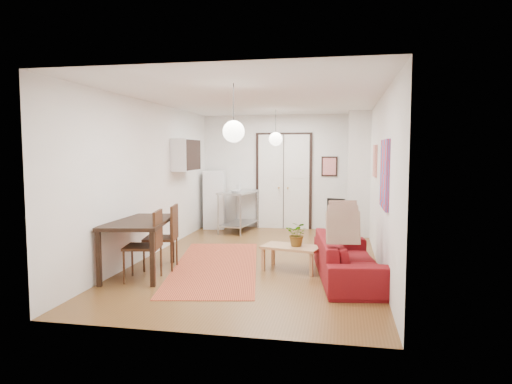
% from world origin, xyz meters
% --- Properties ---
extents(floor, '(7.00, 7.00, 0.00)m').
position_xyz_m(floor, '(0.00, 0.00, 0.00)').
color(floor, brown).
rests_on(floor, ground).
extents(ceiling, '(4.20, 7.00, 0.02)m').
position_xyz_m(ceiling, '(0.00, 0.00, 2.90)').
color(ceiling, silver).
rests_on(ceiling, wall_back).
extents(wall_back, '(4.20, 0.02, 2.90)m').
position_xyz_m(wall_back, '(0.00, 3.50, 1.45)').
color(wall_back, silver).
rests_on(wall_back, floor).
extents(wall_front, '(4.20, 0.02, 2.90)m').
position_xyz_m(wall_front, '(0.00, -3.50, 1.45)').
color(wall_front, silver).
rests_on(wall_front, floor).
extents(wall_left, '(0.02, 7.00, 2.90)m').
position_xyz_m(wall_left, '(-2.10, 0.00, 1.45)').
color(wall_left, silver).
rests_on(wall_left, floor).
extents(wall_right, '(0.02, 7.00, 2.90)m').
position_xyz_m(wall_right, '(2.10, 0.00, 1.45)').
color(wall_right, silver).
rests_on(wall_right, floor).
extents(double_doors, '(1.44, 0.06, 2.50)m').
position_xyz_m(double_doors, '(0.00, 3.46, 1.20)').
color(double_doors, white).
rests_on(double_doors, wall_back).
extents(stub_partition, '(0.50, 0.10, 2.90)m').
position_xyz_m(stub_partition, '(1.85, 2.55, 1.45)').
color(stub_partition, silver).
rests_on(stub_partition, floor).
extents(wall_cabinet, '(0.35, 1.00, 0.70)m').
position_xyz_m(wall_cabinet, '(-1.92, 1.50, 1.90)').
color(wall_cabinet, white).
rests_on(wall_cabinet, wall_left).
extents(painting_popart, '(0.05, 1.00, 1.00)m').
position_xyz_m(painting_popart, '(2.08, -1.25, 1.65)').
color(painting_popart, red).
rests_on(painting_popart, wall_right).
extents(painting_abstract, '(0.05, 0.50, 0.60)m').
position_xyz_m(painting_abstract, '(2.08, 0.80, 1.80)').
color(painting_abstract, '#F5E7CC').
rests_on(painting_abstract, wall_right).
extents(poster_back, '(0.40, 0.03, 0.50)m').
position_xyz_m(poster_back, '(1.15, 3.47, 1.60)').
color(poster_back, red).
rests_on(poster_back, wall_back).
extents(print_left, '(0.03, 0.44, 0.54)m').
position_xyz_m(print_left, '(-2.07, 2.00, 1.95)').
color(print_left, '#8F5A3B').
rests_on(print_left, wall_left).
extents(pendant_back, '(0.30, 0.30, 0.80)m').
position_xyz_m(pendant_back, '(0.00, 2.00, 2.25)').
color(pendant_back, white).
rests_on(pendant_back, ceiling).
extents(pendant_front, '(0.30, 0.30, 0.80)m').
position_xyz_m(pendant_front, '(0.00, -2.00, 2.25)').
color(pendant_front, white).
rests_on(pendant_front, ceiling).
extents(kilim_rug, '(2.03, 3.91, 0.01)m').
position_xyz_m(kilim_rug, '(-0.66, -0.62, 0.00)').
color(kilim_rug, '#B9532E').
rests_on(kilim_rug, floor).
extents(sofa, '(1.19, 2.37, 0.66)m').
position_xyz_m(sofa, '(1.59, -1.03, 0.33)').
color(sofa, maroon).
rests_on(sofa, floor).
extents(coffee_table, '(1.03, 0.73, 0.42)m').
position_xyz_m(coffee_table, '(0.66, -0.68, 0.36)').
color(coffee_table, '#A77A4F').
rests_on(coffee_table, floor).
extents(potted_plant, '(0.43, 0.40, 0.41)m').
position_xyz_m(potted_plant, '(0.76, -0.68, 0.62)').
color(potted_plant, '#285A29').
rests_on(potted_plant, coffee_table).
extents(kitchen_counter, '(0.82, 1.38, 1.00)m').
position_xyz_m(kitchen_counter, '(-1.04, 2.81, 0.66)').
color(kitchen_counter, '#ACAFB0').
rests_on(kitchen_counter, floor).
extents(bowl, '(0.30, 0.30, 0.06)m').
position_xyz_m(bowl, '(-1.04, 2.51, 1.02)').
color(bowl, silver).
rests_on(bowl, kitchen_counter).
extents(soap_bottle, '(0.12, 0.12, 0.21)m').
position_xyz_m(soap_bottle, '(-1.09, 3.06, 1.10)').
color(soap_bottle, '#509BAF').
rests_on(soap_bottle, kitchen_counter).
extents(fridge, '(0.59, 0.59, 1.48)m').
position_xyz_m(fridge, '(-1.75, 3.15, 0.74)').
color(fridge, white).
rests_on(fridge, floor).
extents(dining_table, '(1.16, 1.71, 0.87)m').
position_xyz_m(dining_table, '(-1.75, -1.31, 0.78)').
color(dining_table, black).
rests_on(dining_table, floor).
extents(dining_chair_near, '(0.60, 0.78, 1.08)m').
position_xyz_m(dining_chair_near, '(-1.52, -0.85, 0.63)').
color(dining_chair_near, '#3D2413').
rests_on(dining_chair_near, floor).
extents(dining_chair_far, '(0.60, 0.78, 1.08)m').
position_xyz_m(dining_chair_far, '(-1.52, -1.55, 0.63)').
color(dining_chair_far, '#3D2413').
rests_on(dining_chair_far, floor).
extents(black_side_chair, '(0.54, 0.55, 0.92)m').
position_xyz_m(black_side_chair, '(1.41, 2.52, 0.54)').
color(black_side_chair, black).
rests_on(black_side_chair, floor).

